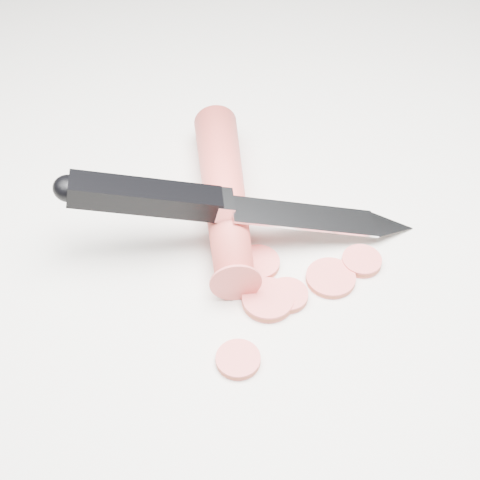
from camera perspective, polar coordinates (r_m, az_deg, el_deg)
ground at (r=0.56m, az=2.18°, el=0.33°), size 2.40×2.40×0.00m
carrot at (r=0.57m, az=-1.35°, el=4.01°), size 0.13×0.19×0.04m
carrot_slice_0 at (r=0.52m, az=4.05°, el=-4.73°), size 0.03×0.03×0.01m
carrot_slice_1 at (r=0.54m, az=10.34°, el=-1.78°), size 0.03×0.03×0.01m
carrot_slice_2 at (r=0.54m, az=1.52°, el=-1.97°), size 0.04×0.04×0.01m
carrot_slice_3 at (r=0.48m, az=-0.16°, el=-10.16°), size 0.03×0.03×0.01m
carrot_slice_4 at (r=0.53m, az=7.75°, el=-3.23°), size 0.04×0.04×0.01m
carrot_slice_5 at (r=0.51m, az=2.40°, el=-5.13°), size 0.04×0.04×0.01m
kitchen_knife at (r=0.53m, az=0.38°, el=3.12°), size 0.27×0.17×0.08m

